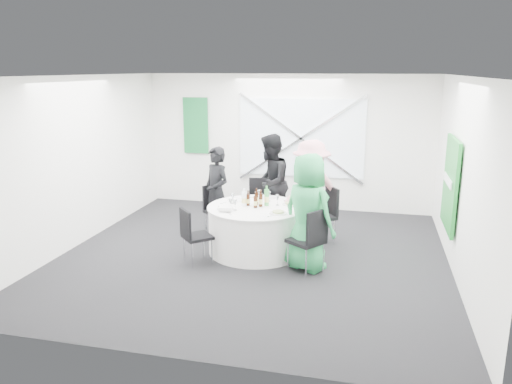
% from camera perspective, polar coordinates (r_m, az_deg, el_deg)
% --- Properties ---
extents(floor, '(6.00, 6.00, 0.00)m').
position_cam_1_polar(floor, '(8.01, -0.34, -7.29)').
color(floor, black).
rests_on(floor, ground).
extents(ceiling, '(6.00, 6.00, 0.00)m').
position_cam_1_polar(ceiling, '(7.47, -0.37, 13.15)').
color(ceiling, silver).
rests_on(ceiling, wall_back).
extents(wall_back, '(6.00, 0.00, 6.00)m').
position_cam_1_polar(wall_back, '(10.52, 3.58, 5.71)').
color(wall_back, white).
rests_on(wall_back, floor).
extents(wall_front, '(6.00, 0.00, 6.00)m').
position_cam_1_polar(wall_front, '(4.85, -8.87, -4.29)').
color(wall_front, white).
rests_on(wall_front, floor).
extents(wall_left, '(0.00, 6.00, 6.00)m').
position_cam_1_polar(wall_left, '(8.82, -19.67, 3.32)').
color(wall_left, white).
rests_on(wall_left, floor).
extents(wall_right, '(0.00, 6.00, 6.00)m').
position_cam_1_polar(wall_right, '(7.51, 22.49, 1.32)').
color(wall_right, white).
rests_on(wall_right, floor).
extents(window_panel, '(2.60, 0.03, 1.60)m').
position_cam_1_polar(window_panel, '(10.42, 5.18, 6.15)').
color(window_panel, silver).
rests_on(window_panel, wall_back).
extents(window_brace_a, '(2.63, 0.05, 1.84)m').
position_cam_1_polar(window_brace_a, '(10.38, 5.15, 6.12)').
color(window_brace_a, silver).
rests_on(window_brace_a, window_panel).
extents(window_brace_b, '(2.63, 0.05, 1.84)m').
position_cam_1_polar(window_brace_b, '(10.38, 5.15, 6.12)').
color(window_brace_b, silver).
rests_on(window_brace_b, window_panel).
extents(green_banner, '(0.55, 0.04, 1.20)m').
position_cam_1_polar(green_banner, '(10.95, -6.90, 7.54)').
color(green_banner, '#156A34').
rests_on(green_banner, wall_back).
extents(green_sign, '(0.05, 1.20, 1.40)m').
position_cam_1_polar(green_sign, '(8.12, 21.33, 0.86)').
color(green_sign, '#178128').
rests_on(green_sign, wall_right).
extents(banquet_table, '(1.56, 1.56, 0.76)m').
position_cam_1_polar(banquet_table, '(8.07, -0.00, -4.27)').
color(banquet_table, white).
rests_on(banquet_table, floor).
extents(chair_back, '(0.51, 0.52, 0.98)m').
position_cam_1_polar(chair_back, '(9.00, 0.49, -1.05)').
color(chair_back, black).
rests_on(chair_back, floor).
extents(chair_back_left, '(0.57, 0.57, 0.89)m').
position_cam_1_polar(chair_back_left, '(8.91, -4.63, -1.60)').
color(chair_back_left, black).
rests_on(chair_back_left, floor).
extents(chair_back_right, '(0.61, 0.61, 0.97)m').
position_cam_1_polar(chair_back_right, '(8.51, 7.92, -2.10)').
color(chair_back_right, black).
rests_on(chair_back_right, floor).
extents(chair_front_right, '(0.62, 0.62, 0.98)m').
position_cam_1_polar(chair_front_right, '(7.20, 6.27, -5.03)').
color(chair_front_right, black).
rests_on(chair_front_right, floor).
extents(chair_front_left, '(0.56, 0.56, 0.88)m').
position_cam_1_polar(chair_front_left, '(7.58, -7.27, -4.58)').
color(chair_front_left, black).
rests_on(chair_front_left, floor).
extents(person_man_back_left, '(0.70, 0.65, 1.60)m').
position_cam_1_polar(person_man_back_left, '(8.75, -4.54, -0.02)').
color(person_man_back_left, black).
rests_on(person_man_back_left, floor).
extents(person_man_back, '(0.49, 0.87, 1.78)m').
position_cam_1_polar(person_man_back, '(9.02, 1.61, 1.03)').
color(person_man_back, black).
rests_on(person_man_back, floor).
extents(person_woman_pink, '(1.22, 1.14, 1.77)m').
position_cam_1_polar(person_woman_pink, '(8.42, 6.28, -0.02)').
color(person_woman_pink, pink).
rests_on(person_woman_pink, floor).
extents(person_woman_green, '(1.01, 0.91, 1.74)m').
position_cam_1_polar(person_woman_green, '(7.28, 5.93, -2.35)').
color(person_woman_green, '#2A9B54').
rests_on(person_woman_green, floor).
extents(plate_back, '(0.27, 0.27, 0.01)m').
position_cam_1_polar(plate_back, '(8.49, 1.36, -0.63)').
color(plate_back, white).
rests_on(plate_back, banquet_table).
extents(plate_back_left, '(0.29, 0.29, 0.01)m').
position_cam_1_polar(plate_back_left, '(8.33, -2.27, -0.91)').
color(plate_back_left, white).
rests_on(plate_back_left, banquet_table).
extents(plate_back_right, '(0.25, 0.25, 0.04)m').
position_cam_1_polar(plate_back_right, '(8.08, 3.91, -1.36)').
color(plate_back_right, white).
rests_on(plate_back_right, banquet_table).
extents(plate_front_right, '(0.27, 0.27, 0.04)m').
position_cam_1_polar(plate_front_right, '(7.59, 2.56, -2.36)').
color(plate_front_right, white).
rests_on(plate_front_right, banquet_table).
extents(plate_front_left, '(0.26, 0.26, 0.01)m').
position_cam_1_polar(plate_front_left, '(7.82, -3.54, -1.92)').
color(plate_front_left, white).
rests_on(plate_front_left, banquet_table).
extents(napkin, '(0.22, 0.17, 0.06)m').
position_cam_1_polar(napkin, '(7.69, -3.53, -1.93)').
color(napkin, white).
rests_on(napkin, plate_front_left).
extents(beer_bottle_a, '(0.06, 0.06, 0.25)m').
position_cam_1_polar(beer_bottle_a, '(7.99, -0.92, -0.90)').
color(beer_bottle_a, '#3D1A0B').
rests_on(beer_bottle_a, banquet_table).
extents(beer_bottle_b, '(0.06, 0.06, 0.27)m').
position_cam_1_polar(beer_bottle_b, '(8.05, 0.07, -0.72)').
color(beer_bottle_b, '#3D1A0B').
rests_on(beer_bottle_b, banquet_table).
extents(beer_bottle_c, '(0.06, 0.06, 0.28)m').
position_cam_1_polar(beer_bottle_c, '(7.92, 0.54, -0.94)').
color(beer_bottle_c, '#3D1A0B').
rests_on(beer_bottle_c, banquet_table).
extents(beer_bottle_d, '(0.06, 0.06, 0.25)m').
position_cam_1_polar(beer_bottle_d, '(7.86, -0.06, -1.15)').
color(beer_bottle_d, '#3D1A0B').
rests_on(beer_bottle_d, banquet_table).
extents(green_water_bottle, '(0.08, 0.08, 0.32)m').
position_cam_1_polar(green_water_bottle, '(7.99, 1.22, -0.66)').
color(green_water_bottle, green).
rests_on(green_water_bottle, banquet_table).
extents(clear_water_bottle, '(0.08, 0.08, 0.29)m').
position_cam_1_polar(clear_water_bottle, '(7.97, -1.37, -0.82)').
color(clear_water_bottle, white).
rests_on(clear_water_bottle, banquet_table).
extents(wine_glass_a, '(0.07, 0.07, 0.17)m').
position_cam_1_polar(wine_glass_a, '(8.31, 0.41, -0.10)').
color(wine_glass_a, white).
rests_on(wine_glass_a, banquet_table).
extents(wine_glass_b, '(0.07, 0.07, 0.17)m').
position_cam_1_polar(wine_glass_b, '(7.78, -2.90, -1.11)').
color(wine_glass_b, white).
rests_on(wine_glass_b, banquet_table).
extents(wine_glass_c, '(0.07, 0.07, 0.17)m').
position_cam_1_polar(wine_glass_c, '(8.12, -2.69, -0.46)').
color(wine_glass_c, white).
rests_on(wine_glass_c, banquet_table).
extents(wine_glass_d, '(0.07, 0.07, 0.17)m').
position_cam_1_polar(wine_glass_d, '(7.74, -2.41, -1.19)').
color(wine_glass_d, white).
rests_on(wine_glass_d, banquet_table).
extents(wine_glass_e, '(0.07, 0.07, 0.17)m').
position_cam_1_polar(wine_glass_e, '(8.24, 1.47, -0.23)').
color(wine_glass_e, white).
rests_on(wine_glass_e, banquet_table).
extents(wine_glass_f, '(0.07, 0.07, 0.17)m').
position_cam_1_polar(wine_glass_f, '(8.01, 2.46, -0.65)').
color(wine_glass_f, white).
rests_on(wine_glass_f, banquet_table).
extents(fork_a, '(0.09, 0.14, 0.01)m').
position_cam_1_polar(fork_a, '(7.98, 4.14, -1.65)').
color(fork_a, silver).
rests_on(fork_a, banquet_table).
extents(knife_a, '(0.09, 0.14, 0.01)m').
position_cam_1_polar(knife_a, '(8.27, 3.35, -1.07)').
color(knife_a, silver).
rests_on(knife_a, banquet_table).
extents(fork_b, '(0.10, 0.13, 0.01)m').
position_cam_1_polar(fork_b, '(7.45, 1.73, -2.75)').
color(fork_b, silver).
rests_on(fork_b, banquet_table).
extents(knife_b, '(0.12, 0.12, 0.01)m').
position_cam_1_polar(knife_b, '(7.60, 3.26, -2.43)').
color(knife_b, silver).
rests_on(knife_b, banquet_table).
extents(fork_c, '(0.08, 0.14, 0.01)m').
position_cam_1_polar(fork_c, '(8.44, -2.03, -0.75)').
color(fork_c, silver).
rests_on(fork_c, banquet_table).
extents(knife_c, '(0.08, 0.14, 0.01)m').
position_cam_1_polar(knife_c, '(8.19, -3.73, -1.24)').
color(knife_c, silver).
rests_on(knife_c, banquet_table).
extents(fork_d, '(0.10, 0.13, 0.01)m').
position_cam_1_polar(fork_d, '(7.93, -4.15, -1.75)').
color(fork_d, silver).
rests_on(fork_d, banquet_table).
extents(knife_d, '(0.11, 0.12, 0.01)m').
position_cam_1_polar(knife_d, '(7.58, -3.07, -2.49)').
color(knife_d, silver).
rests_on(knife_d, banquet_table).
extents(fork_e, '(0.15, 0.03, 0.01)m').
position_cam_1_polar(fork_e, '(8.46, 1.69, -0.71)').
color(fork_e, silver).
rests_on(fork_e, banquet_table).
extents(knife_e, '(0.15, 0.03, 0.01)m').
position_cam_1_polar(knife_e, '(8.51, -0.54, -0.62)').
color(knife_e, silver).
rests_on(knife_e, banquet_table).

